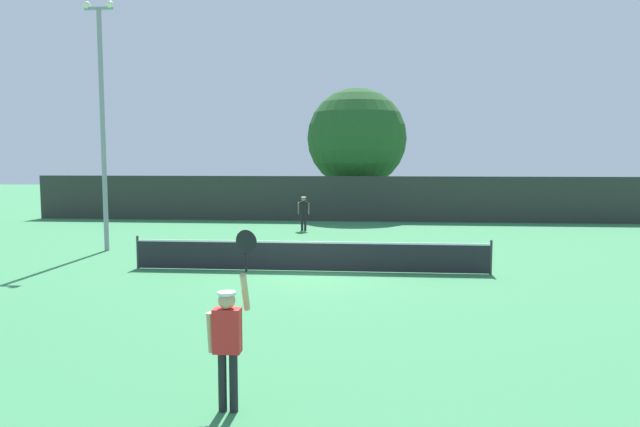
{
  "coord_description": "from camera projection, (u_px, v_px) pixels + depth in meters",
  "views": [
    {
      "loc": [
        1.93,
        -18.04,
        3.55
      ],
      "look_at": [
        -0.02,
        3.95,
        1.48
      ],
      "focal_mm": 32.47,
      "sensor_mm": 36.0,
      "label": 1
    }
  ],
  "objects": [
    {
      "name": "parked_car_near",
      "position": [
        296.0,
        198.0,
        41.17
      ],
      "size": [
        2.47,
        4.43,
        1.69
      ],
      "rotation": [
        0.0,
        0.0,
        -0.14
      ],
      "color": "red",
      "rests_on": "ground"
    },
    {
      "name": "perimeter_fence",
      "position": [
        337.0,
        199.0,
        33.25
      ],
      "size": [
        35.81,
        0.12,
        2.59
      ],
      "primitive_type": "cube",
      "color": "#2D332D",
      "rests_on": "ground"
    },
    {
      "name": "ground_plane",
      "position": [
        310.0,
        271.0,
        18.39
      ],
      "size": [
        120.0,
        120.0,
        0.0
      ],
      "primitive_type": "plane",
      "color": "#387F4C"
    },
    {
      "name": "player_receiving",
      "position": [
        304.0,
        210.0,
        28.74
      ],
      "size": [
        0.57,
        0.25,
        1.7
      ],
      "rotation": [
        0.0,
        0.0,
        3.14
      ],
      "color": "black",
      "rests_on": "ground"
    },
    {
      "name": "light_pole",
      "position": [
        102.0,
        113.0,
        22.08
      ],
      "size": [
        1.18,
        0.28,
        9.48
      ],
      "color": "gray",
      "rests_on": "ground"
    },
    {
      "name": "tennis_ball",
      "position": [
        274.0,
        251.0,
        22.16
      ],
      "size": [
        0.07,
        0.07,
        0.07
      ],
      "primitive_type": "sphere",
      "color": "#CCE033",
      "rests_on": "ground"
    },
    {
      "name": "player_serving",
      "position": [
        228.0,
        332.0,
        8.08
      ],
      "size": [
        0.68,
        0.4,
        2.57
      ],
      "color": "red",
      "rests_on": "ground"
    },
    {
      "name": "tennis_net",
      "position": [
        310.0,
        255.0,
        18.34
      ],
      "size": [
        11.36,
        0.08,
        1.07
      ],
      "color": "#232328",
      "rests_on": "ground"
    },
    {
      "name": "large_tree",
      "position": [
        357.0,
        138.0,
        36.22
      ],
      "size": [
        6.23,
        6.23,
        7.99
      ],
      "color": "brown",
      "rests_on": "ground"
    }
  ]
}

